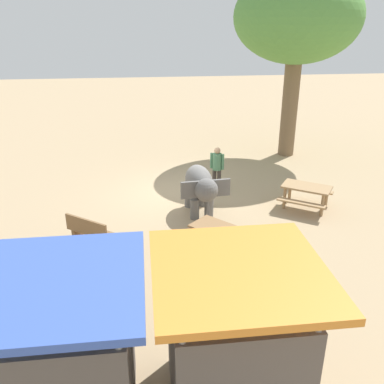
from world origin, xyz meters
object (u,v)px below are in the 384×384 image
(wooden_bench, at_px, (89,231))
(market_stall_orange, at_px, (235,343))
(market_stall_blue, at_px, (64,358))
(picnic_table_near, at_px, (220,235))
(shade_tree_main, at_px, (298,19))
(elephant, at_px, (200,186))
(picnic_table_far, at_px, (306,192))
(person_handler, at_px, (217,166))

(wooden_bench, xyz_separation_m, market_stall_orange, (-2.83, 5.24, 0.67))
(market_stall_blue, bearing_deg, picnic_table_near, -125.65)
(shade_tree_main, bearing_deg, market_stall_orange, 67.92)
(elephant, bearing_deg, shade_tree_main, 135.54)
(picnic_table_far, height_order, market_stall_blue, market_stall_blue)
(shade_tree_main, relative_size, wooden_bench, 5.57)
(picnic_table_near, relative_size, picnic_table_far, 1.02)
(shade_tree_main, distance_m, picnic_table_far, 7.69)
(picnic_table_near, bearing_deg, picnic_table_far, 83.89)
(person_handler, relative_size, wooden_bench, 1.19)
(person_handler, height_order, picnic_table_near, person_handler)
(wooden_bench, bearing_deg, shade_tree_main, 79.55)
(elephant, distance_m, picnic_table_far, 3.47)
(wooden_bench, xyz_separation_m, picnic_table_far, (-6.68, -1.67, 0.12))
(market_stall_orange, bearing_deg, elephant, -93.36)
(picnic_table_near, height_order, picnic_table_far, same)
(wooden_bench, relative_size, picnic_table_far, 0.66)
(person_handler, bearing_deg, market_stall_blue, 4.34)
(shade_tree_main, bearing_deg, market_stall_blue, 58.49)
(picnic_table_near, xyz_separation_m, market_stall_blue, (3.17, 4.42, 0.55))
(wooden_bench, relative_size, market_stall_blue, 0.54)
(wooden_bench, bearing_deg, person_handler, 77.04)
(shade_tree_main, height_order, picnic_table_near, shade_tree_main)
(picnic_table_far, xyz_separation_m, market_stall_orange, (3.85, 6.91, 0.55))
(shade_tree_main, relative_size, picnic_table_far, 3.66)
(elephant, height_order, picnic_table_near, elephant)
(shade_tree_main, bearing_deg, person_handler, 45.15)
(wooden_bench, bearing_deg, elephant, 63.35)
(shade_tree_main, bearing_deg, picnic_table_near, 60.92)
(person_handler, distance_m, wooden_bench, 5.35)
(person_handler, xyz_separation_m, market_stall_orange, (1.24, 8.68, 0.19))
(elephant, height_order, shade_tree_main, shade_tree_main)
(shade_tree_main, relative_size, market_stall_blue, 3.01)
(elephant, bearing_deg, market_stall_orange, -8.35)
(market_stall_blue, bearing_deg, wooden_bench, -87.50)
(wooden_bench, xyz_separation_m, market_stall_blue, (-0.23, 5.24, 0.67))
(person_handler, distance_m, market_stall_orange, 8.77)
(picnic_table_far, bearing_deg, elephant, -144.75)
(elephant, height_order, picnic_table_far, elephant)
(market_stall_blue, bearing_deg, shade_tree_main, -121.51)
(picnic_table_far, relative_size, market_stall_orange, 0.82)
(shade_tree_main, xyz_separation_m, market_stall_orange, (5.09, 12.54, -4.53))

